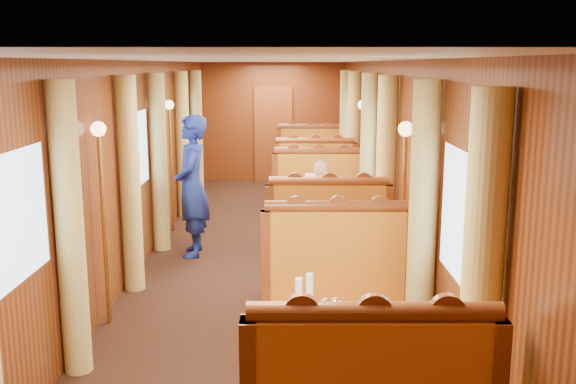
{
  "coord_description": "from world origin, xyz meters",
  "views": [
    {
      "loc": [
        0.34,
        -7.58,
        2.46
      ],
      "look_at": [
        0.33,
        -0.53,
        1.05
      ],
      "focal_mm": 40.0,
      "sensor_mm": 36.0,
      "label": 1
    }
  ],
  "objects_px": {
    "fruit_plate": "(394,324)",
    "passenger": "(320,196)",
    "teapot_back": "(335,312)",
    "teapot_right": "(348,318)",
    "banquette_mid_fwd": "(328,259)",
    "banquette_mid_aft": "(319,215)",
    "banquette_far_fwd": "(315,193)",
    "teapot_left": "(326,316)",
    "tea_tray": "(339,322)",
    "table_mid": "(323,238)",
    "rose_vase_far": "(312,154)",
    "rose_vase_mid": "(321,194)",
    "banquette_near_aft": "(338,311)",
    "table_far": "(313,185)",
    "banquette_far_aft": "(311,172)",
    "table_near": "(349,373)",
    "steward": "(192,186)"
  },
  "relations": [
    {
      "from": "banquette_mid_aft",
      "to": "teapot_left",
      "type": "height_order",
      "value": "banquette_mid_aft"
    },
    {
      "from": "table_mid",
      "to": "banquette_mid_fwd",
      "type": "bearing_deg",
      "value": -90.0
    },
    {
      "from": "tea_tray",
      "to": "fruit_plate",
      "type": "relative_size",
      "value": 1.47
    },
    {
      "from": "banquette_mid_fwd",
      "to": "rose_vase_mid",
      "type": "height_order",
      "value": "banquette_mid_fwd"
    },
    {
      "from": "banquette_mid_aft",
      "to": "banquette_far_fwd",
      "type": "relative_size",
      "value": 1.0
    },
    {
      "from": "banquette_far_fwd",
      "to": "teapot_right",
      "type": "distance_m",
      "value": 6.08
    },
    {
      "from": "rose_vase_far",
      "to": "tea_tray",
      "type": "bearing_deg",
      "value": -90.44
    },
    {
      "from": "banquette_mid_fwd",
      "to": "fruit_plate",
      "type": "xyz_separation_m",
      "value": [
        0.29,
        -2.58,
        0.35
      ]
    },
    {
      "from": "banquette_near_aft",
      "to": "table_far",
      "type": "distance_m",
      "value": 5.99
    },
    {
      "from": "banquette_mid_aft",
      "to": "tea_tray",
      "type": "xyz_separation_m",
      "value": [
        -0.08,
        -4.54,
        0.33
      ]
    },
    {
      "from": "banquette_far_fwd",
      "to": "fruit_plate",
      "type": "bearing_deg",
      "value": -87.31
    },
    {
      "from": "table_mid",
      "to": "rose_vase_far",
      "type": "distance_m",
      "value": 3.53
    },
    {
      "from": "banquette_far_aft",
      "to": "teapot_left",
      "type": "distance_m",
      "value": 8.11
    },
    {
      "from": "banquette_near_aft",
      "to": "banquette_far_fwd",
      "type": "height_order",
      "value": "same"
    },
    {
      "from": "tea_tray",
      "to": "teapot_left",
      "type": "relative_size",
      "value": 1.91
    },
    {
      "from": "banquette_far_fwd",
      "to": "passenger",
      "type": "relative_size",
      "value": 1.76
    },
    {
      "from": "banquette_mid_aft",
      "to": "teapot_right",
      "type": "height_order",
      "value": "banquette_mid_aft"
    },
    {
      "from": "table_mid",
      "to": "rose_vase_mid",
      "type": "xyz_separation_m",
      "value": [
        -0.03,
        -0.02,
        0.55
      ]
    },
    {
      "from": "fruit_plate",
      "to": "table_near",
      "type": "bearing_deg",
      "value": 162.32
    },
    {
      "from": "banquette_far_fwd",
      "to": "tea_tray",
      "type": "distance_m",
      "value": 6.02
    },
    {
      "from": "tea_tray",
      "to": "teapot_left",
      "type": "height_order",
      "value": "teapot_left"
    },
    {
      "from": "banquette_mid_fwd",
      "to": "tea_tray",
      "type": "relative_size",
      "value": 3.94
    },
    {
      "from": "table_near",
      "to": "banquette_mid_aft",
      "type": "relative_size",
      "value": 0.78
    },
    {
      "from": "banquette_far_fwd",
      "to": "rose_vase_mid",
      "type": "xyz_separation_m",
      "value": [
        -0.03,
        -2.5,
        0.5
      ]
    },
    {
      "from": "banquette_far_fwd",
      "to": "rose_vase_far",
      "type": "distance_m",
      "value": 1.12
    },
    {
      "from": "table_mid",
      "to": "steward",
      "type": "bearing_deg",
      "value": 162.46
    },
    {
      "from": "table_far",
      "to": "banquette_far_fwd",
      "type": "distance_m",
      "value": 1.02
    },
    {
      "from": "banquette_far_aft",
      "to": "table_far",
      "type": "bearing_deg",
      "value": -90.0
    },
    {
      "from": "teapot_right",
      "to": "teapot_back",
      "type": "distance_m",
      "value": 0.14
    },
    {
      "from": "teapot_right",
      "to": "banquette_mid_fwd",
      "type": "bearing_deg",
      "value": 101.63
    },
    {
      "from": "banquette_mid_aft",
      "to": "banquette_far_fwd",
      "type": "bearing_deg",
      "value": 90.0
    },
    {
      "from": "table_far",
      "to": "banquette_far_aft",
      "type": "bearing_deg",
      "value": 90.0
    },
    {
      "from": "banquette_near_aft",
      "to": "rose_vase_far",
      "type": "relative_size",
      "value": 3.72
    },
    {
      "from": "banquette_mid_aft",
      "to": "rose_vase_far",
      "type": "bearing_deg",
      "value": 90.51
    },
    {
      "from": "fruit_plate",
      "to": "passenger",
      "type": "distance_m",
      "value": 4.34
    },
    {
      "from": "tea_tray",
      "to": "rose_vase_far",
      "type": "xyz_separation_m",
      "value": [
        0.05,
        7.01,
        0.17
      ]
    },
    {
      "from": "teapot_back",
      "to": "banquette_mid_aft",
      "type": "bearing_deg",
      "value": 98.09
    },
    {
      "from": "rose_vase_far",
      "to": "steward",
      "type": "height_order",
      "value": "steward"
    },
    {
      "from": "rose_vase_far",
      "to": "passenger",
      "type": "relative_size",
      "value": 0.47
    },
    {
      "from": "banquette_far_fwd",
      "to": "teapot_right",
      "type": "xyz_separation_m",
      "value": [
        -0.02,
        -6.07,
        0.39
      ]
    },
    {
      "from": "banquette_mid_fwd",
      "to": "rose_vase_far",
      "type": "distance_m",
      "value": 4.53
    },
    {
      "from": "teapot_right",
      "to": "teapot_back",
      "type": "relative_size",
      "value": 1.02
    },
    {
      "from": "banquette_near_aft",
      "to": "fruit_plate",
      "type": "height_order",
      "value": "banquette_near_aft"
    },
    {
      "from": "table_near",
      "to": "banquette_far_fwd",
      "type": "bearing_deg",
      "value": 90.0
    },
    {
      "from": "teapot_left",
      "to": "passenger",
      "type": "xyz_separation_m",
      "value": [
        0.17,
        4.32,
        -0.08
      ]
    },
    {
      "from": "banquette_mid_aft",
      "to": "tea_tray",
      "type": "height_order",
      "value": "banquette_mid_aft"
    },
    {
      "from": "table_mid",
      "to": "banquette_mid_aft",
      "type": "bearing_deg",
      "value": 90.0
    },
    {
      "from": "banquette_far_fwd",
      "to": "passenger",
      "type": "bearing_deg",
      "value": -90.0
    },
    {
      "from": "banquette_mid_fwd",
      "to": "teapot_left",
      "type": "xyz_separation_m",
      "value": [
        -0.17,
        -2.57,
        0.4
      ]
    },
    {
      "from": "fruit_plate",
      "to": "teapot_back",
      "type": "bearing_deg",
      "value": 161.92
    }
  ]
}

